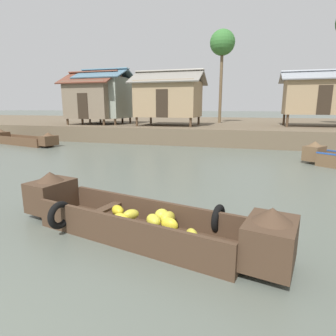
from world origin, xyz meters
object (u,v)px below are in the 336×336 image
(cargo_boat_upstream, at_px, (23,140))
(stilt_house_right, at_px, (320,96))
(banana_boat, at_px, (139,219))
(palm_tree_mid, at_px, (222,44))
(stilt_house_mid_right, at_px, (169,98))
(stilt_house_left, at_px, (95,99))
(stilt_house_mid_left, at_px, (106,97))

(cargo_boat_upstream, relative_size, stilt_house_right, 1.09)
(banana_boat, relative_size, palm_tree_mid, 0.74)
(cargo_boat_upstream, xyz_separation_m, palm_tree_mid, (11.10, 9.63, 6.85))
(banana_boat, relative_size, stilt_house_mid_right, 1.10)
(cargo_boat_upstream, bearing_deg, stilt_house_mid_right, 32.50)
(stilt_house_mid_right, bearing_deg, stilt_house_left, 179.19)
(stilt_house_right, height_order, palm_tree_mid, palm_tree_mid)
(stilt_house_mid_right, height_order, stilt_house_right, stilt_house_mid_right)
(banana_boat, relative_size, stilt_house_mid_left, 1.29)
(banana_boat, xyz_separation_m, stilt_house_mid_left, (-9.06, 15.61, 2.71))
(banana_boat, distance_m, stilt_house_left, 18.17)
(cargo_boat_upstream, xyz_separation_m, stilt_house_right, (17.94, 6.87, 2.75))
(stilt_house_mid_left, relative_size, palm_tree_mid, 0.57)
(cargo_boat_upstream, distance_m, stilt_house_right, 19.40)
(stilt_house_right, bearing_deg, banana_boat, -109.79)
(cargo_boat_upstream, height_order, palm_tree_mid, palm_tree_mid)
(stilt_house_mid_right, bearing_deg, stilt_house_right, 9.99)
(stilt_house_mid_left, bearing_deg, banana_boat, -59.88)
(palm_tree_mid, bearing_deg, stilt_house_right, -22.00)
(stilt_house_left, bearing_deg, stilt_house_mid_right, -0.81)
(stilt_house_mid_left, bearing_deg, stilt_house_right, 4.46)
(cargo_boat_upstream, distance_m, stilt_house_mid_right, 9.88)
(palm_tree_mid, bearing_deg, stilt_house_mid_right, -124.21)
(cargo_boat_upstream, relative_size, stilt_house_mid_left, 1.36)
(stilt_house_mid_left, height_order, stilt_house_mid_right, stilt_house_mid_left)
(stilt_house_mid_left, distance_m, stilt_house_right, 15.15)
(stilt_house_right, bearing_deg, stilt_house_mid_right, -170.01)
(stilt_house_right, xyz_separation_m, palm_tree_mid, (-6.84, 2.76, 4.10))
(stilt_house_mid_left, bearing_deg, palm_tree_mid, 25.49)
(cargo_boat_upstream, height_order, stilt_house_right, stilt_house_right)
(banana_boat, height_order, stilt_house_right, stilt_house_right)
(stilt_house_mid_left, bearing_deg, stilt_house_mid_right, -6.21)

